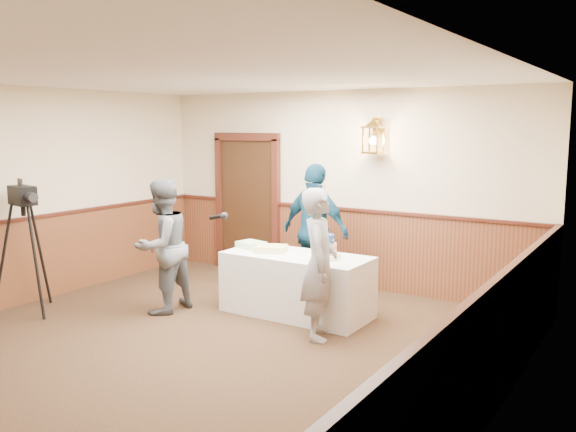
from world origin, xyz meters
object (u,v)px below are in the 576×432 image
at_px(sheet_cake_yellow, 271,249).
at_px(tv_camera_rig, 26,256).
at_px(baker, 319,264).
at_px(assistant_p, 316,231).
at_px(sheet_cake_green, 251,245).
at_px(interviewer, 162,246).
at_px(tiered_cake, 327,249).
at_px(display_table, 297,284).

xyz_separation_m(sheet_cake_yellow, tv_camera_rig, (-2.50, -1.69, -0.08)).
height_order(baker, assistant_p, assistant_p).
bearing_deg(assistant_p, sheet_cake_green, 63.57).
xyz_separation_m(interviewer, baker, (2.10, 0.22, -0.01)).
relative_size(sheet_cake_green, baker, 0.20).
xyz_separation_m(interviewer, tv_camera_rig, (-1.39, -0.92, -0.12)).
height_order(tiered_cake, interviewer, interviewer).
bearing_deg(interviewer, sheet_cake_green, 140.08).
xyz_separation_m(baker, assistant_p, (-0.83, 1.37, 0.08)).
xyz_separation_m(tiered_cake, assistant_p, (-0.61, 0.79, 0.04)).
bearing_deg(sheet_cake_yellow, assistant_p, 78.50).
bearing_deg(sheet_cake_green, interviewer, -131.37).
xyz_separation_m(display_table, sheet_cake_green, (-0.72, 0.05, 0.41)).
bearing_deg(display_table, sheet_cake_yellow, -175.18).
bearing_deg(tiered_cake, tv_camera_rig, -152.31).
xyz_separation_m(sheet_cake_green, assistant_p, (0.53, 0.74, 0.12)).
distance_m(display_table, interviewer, 1.73).
bearing_deg(assistant_p, sheet_cake_yellow, 87.65).
bearing_deg(tiered_cake, sheet_cake_green, 177.70).
xyz_separation_m(sheet_cake_green, baker, (1.36, -0.62, 0.04)).
bearing_deg(assistant_p, baker, 130.43).
distance_m(sheet_cake_green, tv_camera_rig, 2.77).
bearing_deg(sheet_cake_green, display_table, -3.82).
bearing_deg(tv_camera_rig, baker, 30.58).
height_order(sheet_cake_green, baker, baker).
xyz_separation_m(interviewer, assistant_p, (1.27, 1.58, 0.07)).
height_order(sheet_cake_yellow, sheet_cake_green, same).
xyz_separation_m(assistant_p, tv_camera_rig, (-2.66, -2.50, -0.20)).
xyz_separation_m(sheet_cake_yellow, interviewer, (-1.10, -0.76, 0.04)).
relative_size(display_table, tv_camera_rig, 1.14).
relative_size(display_table, assistant_p, 0.99).
bearing_deg(sheet_cake_yellow, tv_camera_rig, -145.97).
bearing_deg(baker, sheet_cake_green, 39.32).
distance_m(baker, tv_camera_rig, 3.68).
distance_m(display_table, assistant_p, 0.97).
bearing_deg(baker, interviewer, 69.92).
distance_m(tiered_cake, sheet_cake_green, 1.14).
height_order(interviewer, tv_camera_rig, interviewer).
bearing_deg(baker, display_table, 21.95).
xyz_separation_m(sheet_cake_yellow, baker, (1.00, -0.55, 0.04)).
bearing_deg(interviewer, baker, 97.35).
xyz_separation_m(display_table, interviewer, (-1.46, -0.79, 0.46)).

